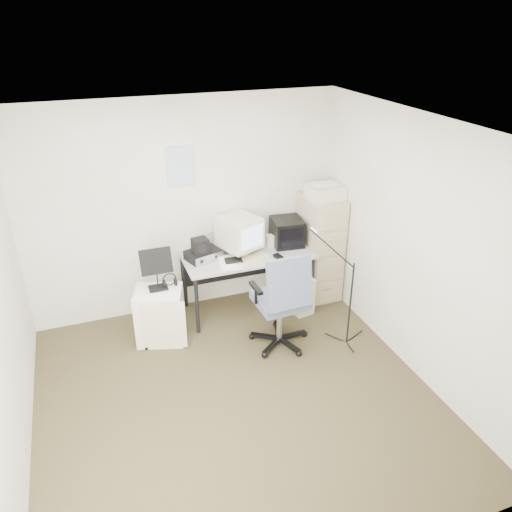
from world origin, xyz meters
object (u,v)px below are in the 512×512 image
object	(u,v)px
desk	(248,281)
office_chair	(280,298)
filing_cabinet	(319,247)
side_cart	(160,315)

from	to	relation	value
desk	office_chair	size ratio (longest dim) A/B	1.32
filing_cabinet	side_cart	distance (m)	2.11
side_cart	desk	bearing A→B (deg)	31.57
filing_cabinet	office_chair	xyz separation A→B (m)	(-0.87, -0.83, -0.08)
filing_cabinet	office_chair	distance (m)	1.21
desk	side_cart	bearing A→B (deg)	-165.74
desk	side_cart	xyz separation A→B (m)	(-1.11, -0.28, -0.06)
office_chair	desk	bearing A→B (deg)	93.47
desk	office_chair	xyz separation A→B (m)	(0.08, -0.80, 0.20)
office_chair	filing_cabinet	bearing A→B (deg)	41.65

